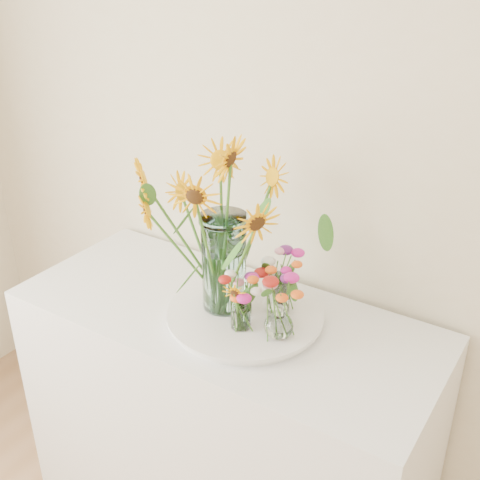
{
  "coord_description": "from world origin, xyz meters",
  "views": [
    {
      "loc": [
        0.44,
        0.6,
        1.98
      ],
      "look_at": [
        -0.44,
        1.96,
        1.16
      ],
      "focal_mm": 45.0,
      "sensor_mm": 36.0,
      "label": 1
    }
  ],
  "objects": [
    {
      "name": "tray",
      "position": [
        -0.4,
        1.94,
        0.91
      ],
      "size": [
        0.47,
        0.47,
        0.02
      ],
      "primitive_type": "cylinder",
      "color": "white",
      "rests_on": "counter"
    },
    {
      "name": "wildflower_posy_a",
      "position": [
        -0.37,
        1.86,
        1.02
      ],
      "size": [
        0.18,
        0.18,
        0.2
      ],
      "primitive_type": null,
      "color": "#FF6016",
      "rests_on": "tray"
    },
    {
      "name": "counter",
      "position": [
        -0.48,
        1.93,
        0.45
      ],
      "size": [
        1.4,
        0.6,
        0.9
      ],
      "primitive_type": "cube",
      "color": "white",
      "rests_on": "ground_plane"
    },
    {
      "name": "wildflower_posy_b",
      "position": [
        -0.25,
        1.88,
        1.03
      ],
      "size": [
        0.19,
        0.19,
        0.22
      ],
      "primitive_type": null,
      "color": "#FF6016",
      "rests_on": "tray"
    },
    {
      "name": "mason_jar",
      "position": [
        -0.48,
        1.93,
        1.09
      ],
      "size": [
        0.15,
        0.15,
        0.32
      ],
      "primitive_type": "cylinder",
      "rotation": [
        0.0,
        0.0,
        0.06
      ],
      "color": "#B2E9EC",
      "rests_on": "tray"
    },
    {
      "name": "wildflower_posy_c",
      "position": [
        -0.32,
        2.0,
        1.03
      ],
      "size": [
        0.2,
        0.2,
        0.22
      ],
      "primitive_type": null,
      "color": "#FF6016",
      "rests_on": "tray"
    },
    {
      "name": "sunflower_bouquet",
      "position": [
        -0.48,
        1.93,
        1.21
      ],
      "size": [
        0.8,
        0.8,
        0.56
      ],
      "primitive_type": null,
      "rotation": [
        0.0,
        0.0,
        0.06
      ],
      "color": "#FFAD05",
      "rests_on": "tray"
    },
    {
      "name": "small_vase_b",
      "position": [
        -0.25,
        1.88,
        0.99
      ],
      "size": [
        0.11,
        0.11,
        0.13
      ],
      "primitive_type": null,
      "rotation": [
        0.0,
        0.0,
        0.29
      ],
      "color": "white",
      "rests_on": "tray"
    },
    {
      "name": "small_vase_c",
      "position": [
        -0.32,
        2.0,
        0.99
      ],
      "size": [
        0.09,
        0.09,
        0.13
      ],
      "primitive_type": "cylinder",
      "rotation": [
        0.0,
        0.0,
        -0.41
      ],
      "color": "white",
      "rests_on": "tray"
    },
    {
      "name": "small_vase_a",
      "position": [
        -0.37,
        1.86,
        0.98
      ],
      "size": [
        0.07,
        0.07,
        0.11
      ],
      "primitive_type": "cylinder",
      "rotation": [
        0.0,
        0.0,
        -0.17
      ],
      "color": "white",
      "rests_on": "tray"
    }
  ]
}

